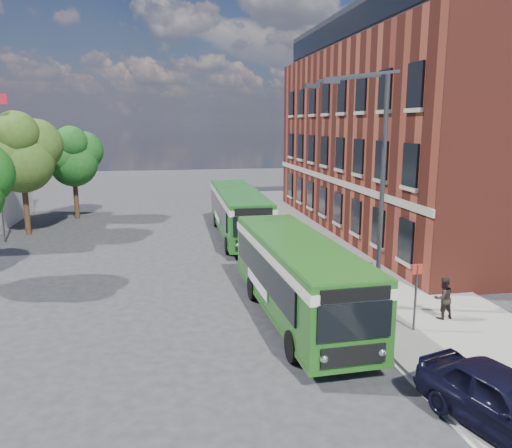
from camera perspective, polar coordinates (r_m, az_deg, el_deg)
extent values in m
plane|color=#2A2A2C|center=(20.68, -2.23, -8.95)|extent=(120.00, 120.00, 0.00)
cube|color=gray|center=(29.75, 8.95, -2.55)|extent=(6.00, 48.00, 0.15)
cube|color=beige|center=(28.91, 3.23, -2.98)|extent=(0.12, 48.00, 0.01)
cube|color=maroon|center=(35.42, 17.94, 8.96)|extent=(12.00, 26.00, 12.00)
cube|color=#B4AD98|center=(33.17, 8.42, 5.09)|extent=(0.12, 26.00, 0.35)
cube|color=black|center=(35.89, 18.68, 20.34)|extent=(10.80, 24.80, 2.20)
cube|color=black|center=(33.69, 9.98, 21.37)|extent=(0.08, 24.00, 1.40)
cylinder|color=#35383A|center=(20.21, 13.58, -9.32)|extent=(0.44, 0.44, 0.30)
cylinder|color=#35383A|center=(19.13, 14.19, 2.97)|extent=(0.18, 0.18, 9.00)
cube|color=#35383A|center=(17.96, 11.98, 16.31)|extent=(2.58, 0.46, 0.37)
cube|color=#35383A|center=(19.08, 10.55, 16.06)|extent=(2.58, 0.46, 0.37)
cube|color=#35383A|center=(17.06, 8.59, 15.85)|extent=(0.55, 0.22, 0.16)
cube|color=#35383A|center=(19.12, 6.41, 15.42)|extent=(0.55, 0.22, 0.16)
cylinder|color=#35383A|center=(18.16, 17.74, -8.26)|extent=(0.08, 0.08, 2.50)
cube|color=red|center=(17.83, 17.96, -4.92)|extent=(0.35, 0.04, 0.35)
cube|color=#215A1A|center=(18.60, 4.72, -5.56)|extent=(2.92, 10.37, 2.45)
cube|color=#215A1A|center=(19.01, 4.66, -9.24)|extent=(2.96, 10.41, 0.14)
cube|color=black|center=(18.51, 0.65, -5.20)|extent=(0.42, 8.47, 1.10)
cube|color=black|center=(19.25, 8.10, -4.66)|extent=(0.42, 8.47, 1.10)
cube|color=#F2EDC7|center=(18.38, 4.76, -3.10)|extent=(2.98, 10.43, 0.32)
cube|color=#215A1A|center=(18.29, 4.78, -2.01)|extent=(2.81, 10.26, 0.12)
cube|color=black|center=(13.99, 11.22, -10.84)|extent=(2.15, 0.17, 1.05)
cube|color=black|center=(13.72, 11.35, -7.96)|extent=(2.00, 0.16, 0.38)
cube|color=black|center=(14.39, 11.07, -14.55)|extent=(1.90, 0.16, 0.55)
sphere|color=silver|center=(14.11, 7.77, -14.98)|extent=(0.26, 0.26, 0.26)
sphere|color=silver|center=(14.75, 14.16, -14.02)|extent=(0.26, 0.26, 0.26)
cube|color=black|center=(23.35, 0.92, -1.43)|extent=(2.00, 0.16, 0.90)
cube|color=white|center=(19.38, 0.13, -6.75)|extent=(0.17, 3.20, 0.45)
cylinder|color=black|center=(15.75, 4.22, -13.77)|extent=(0.32, 1.01, 1.00)
cylinder|color=black|center=(16.54, 12.19, -12.74)|extent=(0.32, 1.01, 1.00)
cylinder|color=black|center=(20.85, -0.38, -7.30)|extent=(0.32, 1.01, 1.00)
cylinder|color=black|center=(21.45, 5.78, -6.82)|extent=(0.32, 1.01, 1.00)
cube|color=#1B5B1C|center=(32.01, -2.03, 1.68)|extent=(2.73, 12.30, 2.45)
cube|color=#1B5B1C|center=(32.25, -2.01, -0.55)|extent=(2.77, 12.34, 0.14)
cube|color=black|center=(32.15, -4.36, 1.92)|extent=(0.28, 10.46, 1.10)
cube|color=black|center=(32.47, 0.15, 2.05)|extent=(0.28, 10.46, 1.10)
cube|color=beige|center=(31.88, -2.04, 3.14)|extent=(2.79, 12.36, 0.32)
cube|color=#1B5B1C|center=(31.83, -2.04, 3.79)|extent=(2.63, 12.20, 0.12)
cube|color=black|center=(25.99, -0.27, -0.21)|extent=(2.15, 0.12, 1.05)
cube|color=black|center=(25.84, -0.27, 1.41)|extent=(2.00, 0.12, 0.38)
cube|color=black|center=(26.20, -0.26, -2.36)|extent=(1.90, 0.12, 0.55)
sphere|color=silver|center=(26.10, -2.11, -2.42)|extent=(0.26, 0.26, 0.26)
sphere|color=silver|center=(26.36, 1.56, -2.27)|extent=(0.26, 0.26, 0.26)
cube|color=black|center=(38.02, -3.23, 3.57)|extent=(2.00, 0.12, 0.90)
cube|color=white|center=(32.96, -4.47, 0.84)|extent=(0.10, 3.20, 0.45)
cylinder|color=black|center=(27.93, -3.24, -2.46)|extent=(0.30, 1.01, 1.00)
cylinder|color=black|center=(28.26, 1.49, -2.27)|extent=(0.30, 1.01, 1.00)
cylinder|color=black|center=(35.37, -4.59, 0.49)|extent=(0.30, 1.01, 1.00)
cylinder|color=black|center=(35.64, -0.84, 0.61)|extent=(0.30, 1.01, 1.00)
imported|color=black|center=(13.47, 26.63, -17.76)|extent=(2.91, 4.74, 1.51)
imported|color=#241F28|center=(20.01, 12.58, -6.74)|extent=(0.79, 0.71, 1.80)
imported|color=black|center=(19.66, 20.60, -7.92)|extent=(0.82, 0.67, 1.56)
cylinder|color=#321F12|center=(35.88, -24.76, 1.58)|extent=(0.36, 0.36, 3.40)
sphere|color=#34501A|center=(35.54, -25.18, 6.50)|extent=(4.02, 4.02, 4.02)
sphere|color=#34501A|center=(35.90, -23.86, 8.26)|extent=(3.40, 3.40, 3.40)
sphere|color=#34501A|center=(35.16, -26.59, 7.35)|extent=(3.10, 3.10, 3.10)
sphere|color=#34501A|center=(34.71, -25.74, 9.31)|extent=(2.79, 2.79, 2.79)
cylinder|color=#321F12|center=(40.72, -19.86, 2.72)|extent=(0.36, 0.36, 3.00)
sphere|color=#174817|center=(40.43, -20.12, 6.54)|extent=(3.55, 3.55, 3.55)
sphere|color=#174817|center=(40.81, -19.13, 7.90)|extent=(3.00, 3.00, 3.00)
sphere|color=#174817|center=(40.03, -21.16, 7.21)|extent=(2.73, 2.73, 2.73)
sphere|color=#174817|center=(39.67, -20.44, 8.72)|extent=(2.46, 2.46, 2.46)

